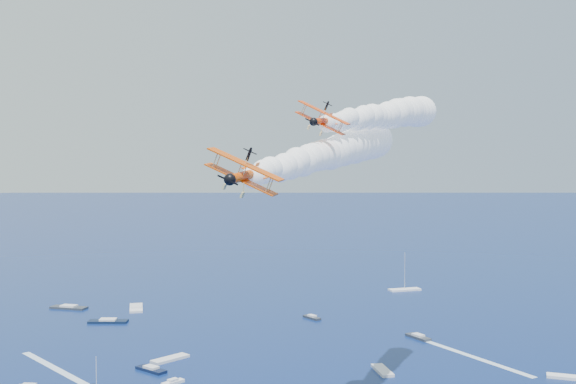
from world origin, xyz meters
name	(u,v)px	position (x,y,z in m)	size (l,w,h in m)	color
biplane_lead	(321,121)	(5.92, 23.87, 58.20)	(7.34, 8.24, 4.96)	#FF4105
biplane_trail	(243,176)	(-15.19, 5.07, 51.00)	(7.88, 8.84, 5.33)	#E34A04
smoke_trail_lead	(384,115)	(32.58, 45.30, 60.84)	(55.63, 46.10, 12.28)	white
smoke_trail_trail	(331,153)	(10.08, 28.11, 53.64)	(53.12, 49.04, 12.28)	white
spectator_boats	(134,349)	(5.69, 123.13, 0.35)	(256.66, 172.27, 0.70)	#0E1832
boat_wakes	(103,357)	(-3.46, 120.19, 0.03)	(164.93, 136.62, 0.04)	white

